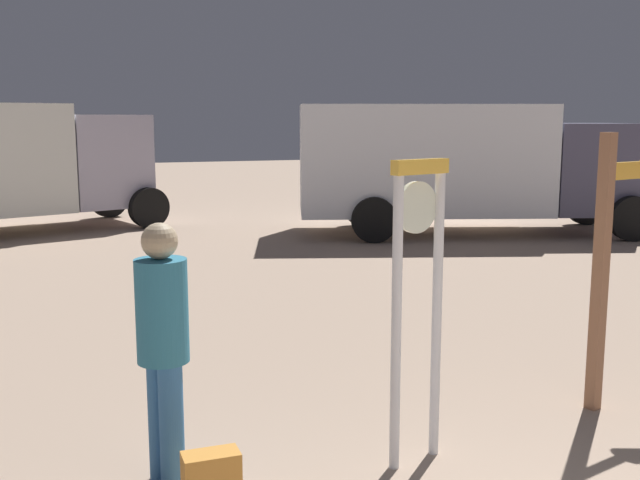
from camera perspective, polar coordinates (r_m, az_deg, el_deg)
standing_clock at (r=5.17m, az=7.44°, el=-3.21°), size 0.47×0.21×2.14m
arrow_sign at (r=6.69m, az=22.16°, el=0.99°), size 0.91×0.41×2.30m
person_near_clock at (r=4.97m, az=-11.89°, el=-7.60°), size 0.34×0.34×1.76m
box_truck_near at (r=16.01m, az=10.32°, el=5.87°), size 7.42×4.46×2.69m
box_truck_far at (r=17.10m, az=-23.20°, el=5.54°), size 6.51×4.14×2.72m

